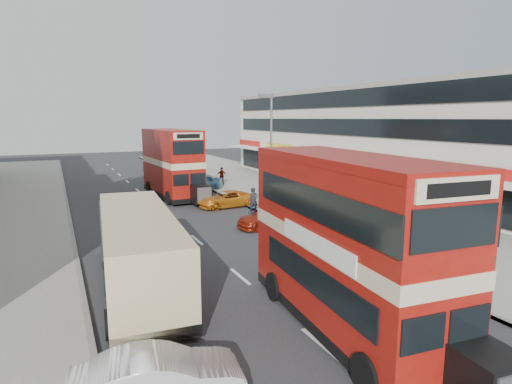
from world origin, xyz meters
TOP-DOWN VIEW (x-y plane):
  - ground at (0.00, 0.00)m, footprint 160.00×160.00m
  - road_surface at (0.00, 20.00)m, footprint 12.00×90.00m
  - pavement_right at (12.00, 20.00)m, footprint 12.00×90.00m
  - kerb_left at (-6.10, 20.00)m, footprint 0.20×90.00m
  - kerb_right at (6.10, 20.00)m, footprint 0.20×90.00m
  - commercial_row at (19.95, 22.00)m, footprint 9.90×46.20m
  - street_lamp at (6.52, 18.00)m, footprint 1.00×0.20m
  - bus_main at (1.24, 2.52)m, footprint 3.37×9.79m
  - bus_second at (2.10, 27.22)m, footprint 3.21×9.93m
  - coach at (-3.98, 8.76)m, footprint 3.45×10.47m
  - car_left_front at (-4.90, 1.33)m, footprint 4.12×1.91m
  - car_right_a at (5.01, 14.76)m, footprint 4.44×1.90m
  - car_right_b at (4.63, 21.44)m, footprint 4.51×2.34m
  - car_right_c at (5.03, 29.53)m, footprint 4.38×1.89m
  - pedestrian_near at (8.46, 13.68)m, footprint 0.88×0.86m
  - pedestrian_far at (7.96, 31.14)m, footprint 1.03×0.56m
  - cyclist at (4.93, 17.22)m, footprint 0.71×1.77m

SIDE VIEW (x-z plane):
  - ground at x=0.00m, z-range 0.00..0.00m
  - road_surface at x=0.00m, z-range 0.00..0.01m
  - pavement_right at x=12.00m, z-range 0.00..0.15m
  - kerb_left at x=-6.10m, z-range -0.01..0.15m
  - kerb_right at x=6.10m, z-range -0.01..0.15m
  - car_right_b at x=4.63m, z-range 0.00..1.21m
  - car_right_a at x=5.01m, z-range 0.00..1.28m
  - car_left_front at x=-4.90m, z-range 0.00..1.31m
  - cyclist at x=4.93m, z-range -0.34..1.74m
  - car_right_c at x=5.03m, z-range 0.00..1.47m
  - pedestrian_far at x=7.96m, z-range 0.15..1.82m
  - pedestrian_near at x=8.46m, z-range 0.15..2.15m
  - coach at x=-3.98m, z-range 0.24..2.97m
  - bus_main at x=1.24m, z-range 0.14..5.43m
  - bus_second at x=2.10m, z-range 0.14..5.59m
  - commercial_row at x=19.95m, z-range 0.05..9.35m
  - street_lamp at x=6.52m, z-range 0.72..8.85m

